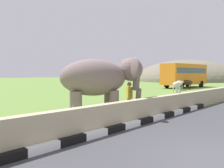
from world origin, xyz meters
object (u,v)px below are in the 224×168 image
at_px(cow_near, 179,83).
at_px(bus_orange, 185,74).
at_px(elephant, 101,78).
at_px(person_handler, 129,96).
at_px(cow_far, 187,82).
at_px(cow_mid, 177,85).

bearing_deg(cow_near, bus_orange, 19.71).
height_order(elephant, bus_orange, bus_orange).
xyz_separation_m(elephant, cow_near, (17.74, 5.17, -0.99)).
height_order(person_handler, cow_far, person_handler).
relative_size(elephant, person_handler, 2.41).
bearing_deg(cow_far, bus_orange, 31.68).
distance_m(person_handler, cow_near, 17.11).
bearing_deg(elephant, cow_far, 15.35).
distance_m(person_handler, bus_orange, 22.91).
relative_size(elephant, cow_mid, 2.11).
relative_size(bus_orange, cow_near, 4.81).
height_order(elephant, cow_near, elephant).
bearing_deg(cow_near, cow_far, 10.33).
bearing_deg(bus_orange, person_handler, -160.84).
relative_size(person_handler, bus_orange, 0.18).
distance_m(elephant, person_handler, 1.86).
bearing_deg(cow_mid, cow_near, 23.58).
xyz_separation_m(elephant, bus_orange, (23.17, 7.12, 0.22)).
distance_m(elephant, cow_mid, 14.90).
height_order(cow_mid, cow_far, same).
height_order(elephant, cow_mid, elephant).
bearing_deg(elephant, person_handler, -14.08).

